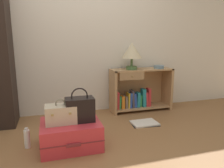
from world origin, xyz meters
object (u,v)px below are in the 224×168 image
at_px(bowl, 159,67).
at_px(suitcase_large, 71,134).
at_px(bookshelf, 139,91).
at_px(handbag, 80,109).
at_px(open_book_on_floor, 144,123).
at_px(table_lamp, 132,51).
at_px(bottle, 27,138).
at_px(train_case, 61,114).

xyz_separation_m(bowl, suitcase_large, (-1.52, -0.91, -0.57)).
bearing_deg(bookshelf, bowl, -6.65).
relative_size(suitcase_large, handbag, 1.71).
bearing_deg(suitcase_large, bookshelf, 38.43).
relative_size(bookshelf, open_book_on_floor, 2.51).
bearing_deg(bowl, table_lamp, 179.63).
bearing_deg(table_lamp, suitcase_large, -139.02).
relative_size(suitcase_large, bottle, 2.81).
distance_m(table_lamp, suitcase_large, 1.61).
xyz_separation_m(table_lamp, open_book_on_floor, (-0.02, -0.56, -0.95)).
xyz_separation_m(bowl, handbag, (-1.42, -0.92, -0.29)).
xyz_separation_m(table_lamp, handbag, (-0.95, -0.92, -0.55)).
bearing_deg(handbag, table_lamp, 44.28).
height_order(table_lamp, suitcase_large, table_lamp).
height_order(suitcase_large, handbag, handbag).
xyz_separation_m(handbag, bottle, (-0.55, 0.11, -0.31)).
height_order(bookshelf, suitcase_large, bookshelf).
distance_m(bookshelf, bowl, 0.51).
bearing_deg(bottle, bowl, 22.37).
relative_size(bowl, train_case, 0.52).
height_order(bowl, train_case, bowl).
bearing_deg(table_lamp, train_case, -141.36).
xyz_separation_m(bottle, open_book_on_floor, (1.48, 0.26, -0.10)).
height_order(bowl, bottle, bowl).
bearing_deg(train_case, bookshelf, 36.41).
distance_m(bookshelf, suitcase_large, 1.53).
height_order(bookshelf, bowl, bowl).
relative_size(bookshelf, bottle, 4.45).
relative_size(suitcase_large, open_book_on_floor, 1.59).
xyz_separation_m(bookshelf, bowl, (0.33, -0.04, 0.38)).
height_order(bookshelf, train_case, bookshelf).
distance_m(bowl, suitcase_large, 1.86).
bearing_deg(train_case, bottle, 164.51).
bearing_deg(bowl, bottle, -157.63).
bearing_deg(suitcase_large, table_lamp, 40.98).
height_order(suitcase_large, train_case, train_case).
distance_m(train_case, open_book_on_floor, 1.24).
distance_m(bookshelf, handbag, 1.45).
distance_m(bookshelf, train_case, 1.60).
distance_m(table_lamp, handbag, 1.43).
xyz_separation_m(bowl, open_book_on_floor, (-0.49, -0.55, -0.70)).
xyz_separation_m(table_lamp, train_case, (-1.14, -0.91, -0.58)).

